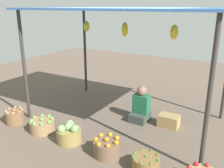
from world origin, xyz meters
name	(u,v)px	position (x,y,z in m)	size (l,w,h in m)	color
ground_plane	(125,118)	(0.00, 0.00, 0.00)	(14.00, 14.00, 0.00)	brown
market_stall_structure	(127,16)	(0.00, 0.00, 2.21)	(4.01, 2.44, 2.36)	#38332D
vendor_person	(141,108)	(0.35, 0.07, 0.30)	(0.36, 0.44, 0.78)	#374139
basket_potatoes	(15,117)	(-1.91, -1.41, 0.14)	(0.39, 0.39, 0.32)	brown
basket_green_apples	(42,126)	(-1.13, -1.38, 0.12)	(0.48, 0.48, 0.29)	#9A7751
basket_cabbages	(69,134)	(-0.41, -1.42, 0.16)	(0.45, 0.45, 0.39)	olive
basket_oranges	(107,147)	(0.41, -1.42, 0.14)	(0.46, 0.46, 0.33)	brown
basket_green_chilies	(146,163)	(1.13, -1.46, 0.11)	(0.42, 0.42, 0.26)	brown
wooden_crate_near_vendor	(169,121)	(0.97, 0.10, 0.13)	(0.42, 0.29, 0.25)	#A1834D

